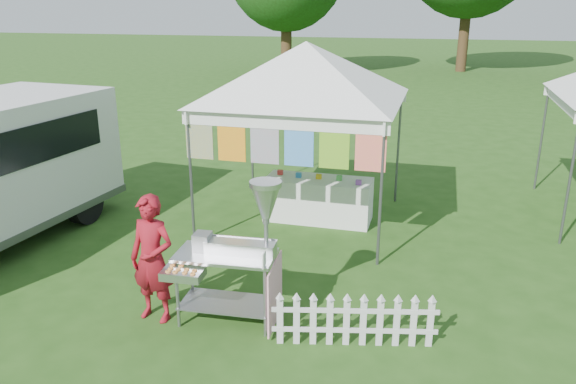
% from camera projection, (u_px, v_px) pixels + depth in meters
% --- Properties ---
extents(ground, '(120.00, 120.00, 0.00)m').
position_uv_depth(ground, '(233.00, 326.00, 6.50)').
color(ground, '#234915').
rests_on(ground, ground).
extents(canopy_main, '(4.24, 4.24, 3.45)m').
position_uv_depth(canopy_main, '(306.00, 42.00, 8.75)').
color(canopy_main, '#59595E').
rests_on(canopy_main, ground).
extents(donut_cart, '(1.24, 0.93, 1.74)m').
position_uv_depth(donut_cart, '(240.00, 242.00, 6.26)').
color(donut_cart, gray).
rests_on(donut_cart, ground).
extents(vendor, '(0.59, 0.42, 1.53)m').
position_uv_depth(vendor, '(152.00, 259.00, 6.45)').
color(vendor, maroon).
rests_on(vendor, ground).
extents(picket_fence, '(1.76, 0.44, 0.56)m').
position_uv_depth(picket_fence, '(355.00, 322.00, 6.06)').
color(picket_fence, silver).
rests_on(picket_fence, ground).
extents(display_table, '(1.80, 0.70, 0.74)m').
position_uv_depth(display_table, '(318.00, 199.00, 9.61)').
color(display_table, white).
rests_on(display_table, ground).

